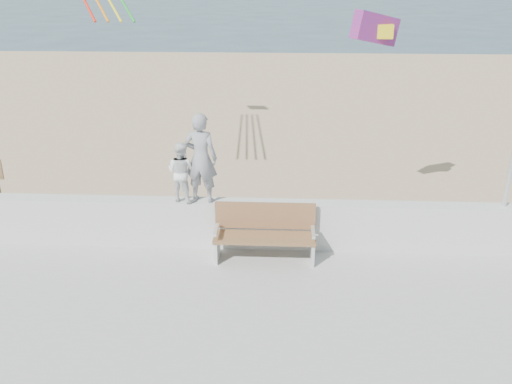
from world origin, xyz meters
TOP-DOWN VIEW (x-y plane):
  - ground at (0.00, 0.00)m, footprint 220.00×220.00m
  - sand at (0.00, 9.00)m, footprint 90.00×40.00m
  - seawall at (0.00, 2.00)m, footprint 30.00×0.35m
  - adult at (-0.79, 2.00)m, footprint 0.67×0.51m
  - child at (-1.16, 2.00)m, footprint 0.66×0.59m
  - bench at (0.37, 1.55)m, footprint 1.80×0.57m
  - parafoil_kite at (2.38, 3.58)m, footprint 1.00×0.76m

SIDE VIEW (x-z plane):
  - ground at x=0.00m, z-range 0.00..0.00m
  - sand at x=0.00m, z-range 0.00..0.08m
  - seawall at x=0.00m, z-range 0.18..1.08m
  - bench at x=0.37m, z-range 0.19..1.19m
  - child at x=-1.16m, z-range 1.08..2.19m
  - adult at x=-0.79m, z-range 1.08..2.73m
  - parafoil_kite at x=2.38m, z-range 3.64..4.34m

